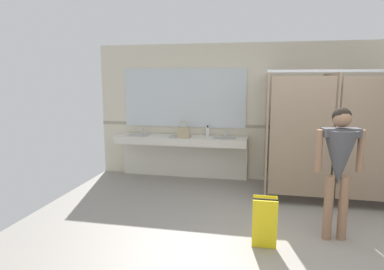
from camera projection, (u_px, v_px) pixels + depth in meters
name	position (u px, v px, depth m)	size (l,w,h in m)	color
ground_plane	(299.00, 254.00, 3.89)	(7.44, 6.05, 0.10)	gray
wall_back	(287.00, 113.00, 6.36)	(7.44, 0.12, 2.61)	beige
wall_back_tile_band	(287.00, 127.00, 6.34)	(7.44, 0.01, 0.06)	#9E937F
vanity_counter	(182.00, 147.00, 6.62)	(2.53, 0.53, 0.97)	silver
mirror_panel	(184.00, 98.00, 6.65)	(2.43, 0.02, 1.15)	silver
bathroom_stalls	(330.00, 134.00, 5.37)	(2.04, 1.32, 2.08)	#84705B
person_standing	(339.00, 158.00, 4.00)	(0.56, 0.47, 1.62)	#8C664C
handbag	(184.00, 132.00, 6.33)	(0.22, 0.11, 0.32)	tan
soap_dispenser	(208.00, 132.00, 6.54)	(0.07, 0.07, 0.21)	white
paper_cup	(182.00, 135.00, 6.39)	(0.07, 0.07, 0.10)	white
wet_floor_sign	(265.00, 222.00, 3.89)	(0.28, 0.19, 0.60)	yellow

